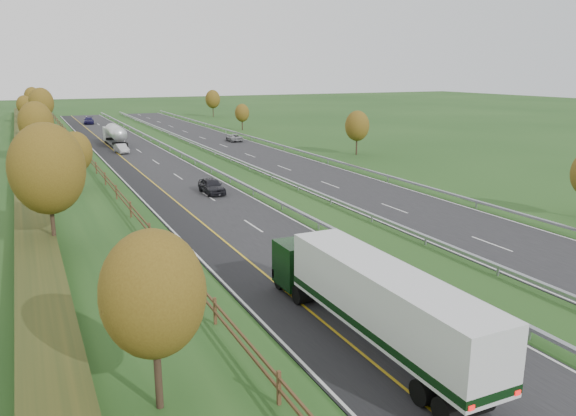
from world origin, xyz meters
name	(u,v)px	position (x,y,z in m)	size (l,w,h in m)	color
ground	(243,178)	(8.00, 55.00, 0.00)	(400.00, 400.00, 0.00)	#1E4217
near_carriageway	(166,176)	(0.00, 60.00, 0.02)	(10.50, 200.00, 0.04)	black
far_carriageway	(290,166)	(16.50, 60.00, 0.02)	(10.50, 200.00, 0.04)	black
hard_shoulder	(134,179)	(-3.75, 60.00, 0.02)	(3.00, 200.00, 0.04)	black
lane_markings	(217,172)	(6.40, 59.88, 0.05)	(26.75, 200.00, 0.01)	silver
embankment_left	(48,177)	(-13.00, 60.00, 1.00)	(12.00, 200.00, 2.00)	#1E4217
hedge_left	(26,164)	(-15.00, 60.00, 2.55)	(2.20, 180.00, 1.10)	#2A3515
fence_left	(90,159)	(-8.50, 59.59, 2.73)	(0.12, 189.06, 1.20)	#422B19
median_barrier_near	(211,168)	(5.70, 60.00, 0.61)	(0.32, 200.00, 0.71)	#989BA1
median_barrier_far	(249,165)	(10.80, 60.00, 0.61)	(0.32, 200.00, 0.71)	#989BA1
outer_barrier_far	(328,159)	(22.30, 60.00, 0.62)	(0.32, 200.00, 0.71)	#989BA1
trees_left	(48,131)	(-12.64, 56.63, 6.37)	(6.64, 164.30, 7.66)	#2D2116
trees_far	(286,115)	(29.80, 89.21, 4.25)	(8.45, 118.60, 7.12)	#2D2116
box_lorry	(371,298)	(-1.46, 13.82, 2.33)	(2.58, 16.28, 4.06)	black
road_tanker	(115,135)	(-1.02, 91.00, 1.86)	(2.40, 11.22, 3.46)	silver
car_dark_near	(212,186)	(2.04, 48.35, 0.83)	(1.87, 4.65, 1.58)	black
car_silver_mid	(121,148)	(-1.58, 81.72, 0.73)	(1.46, 4.18, 1.38)	#A9A8AD
car_small_far	(89,121)	(-0.59, 132.80, 0.81)	(2.17, 5.34, 1.55)	#16133C
car_oncoming	(234,138)	(18.92, 87.91, 0.69)	(2.15, 4.66, 1.29)	#98999C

